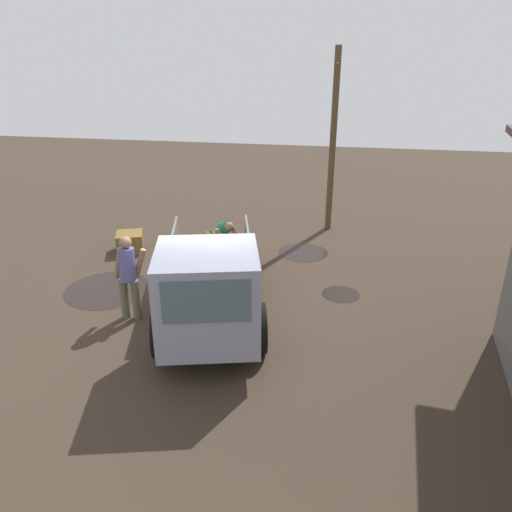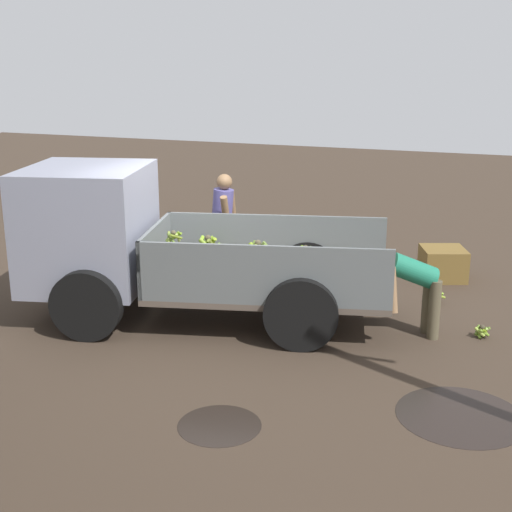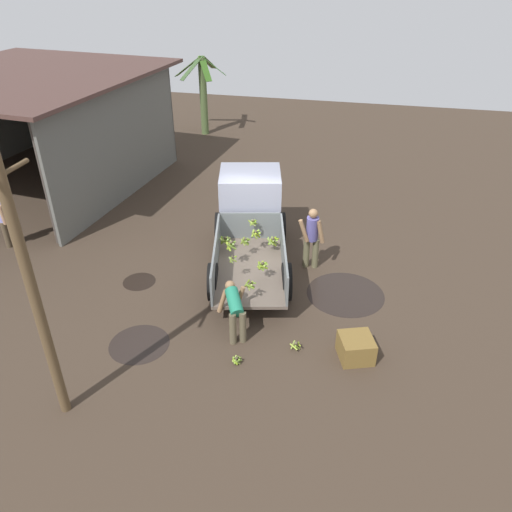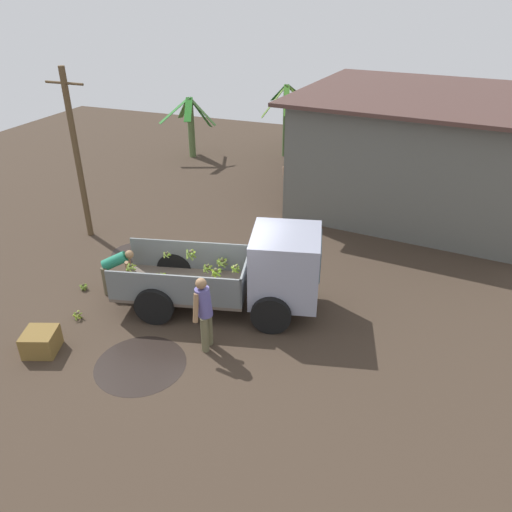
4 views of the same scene
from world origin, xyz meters
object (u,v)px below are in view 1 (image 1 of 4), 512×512
object	(u,v)px
wooden_crate_0	(130,242)
person_worker_loading	(225,233)
banana_bunch_on_ground_1	(176,249)
person_foreground_visitor	(128,274)
utility_pole	(333,140)
cargo_truck	(209,291)
banana_bunch_on_ground_0	(223,243)

from	to	relation	value
wooden_crate_0	person_worker_loading	bearing A→B (deg)	87.09
banana_bunch_on_ground_1	wooden_crate_0	size ratio (longest dim) A/B	0.37
person_foreground_visitor	wooden_crate_0	size ratio (longest dim) A/B	2.59
person_foreground_visitor	person_worker_loading	bearing A→B (deg)	-25.90
utility_pole	cargo_truck	bearing A→B (deg)	-16.50
cargo_truck	person_worker_loading	world-z (taller)	cargo_truck
banana_bunch_on_ground_0	banana_bunch_on_ground_1	xyz separation A→B (m)	(0.69, -1.12, 0.03)
person_foreground_visitor	banana_bunch_on_ground_1	size ratio (longest dim) A/B	7.06
cargo_truck	wooden_crate_0	world-z (taller)	cargo_truck
utility_pole	wooden_crate_0	distance (m)	6.25
utility_pole	person_worker_loading	world-z (taller)	utility_pole
person_worker_loading	wooden_crate_0	bearing A→B (deg)	-121.57
cargo_truck	wooden_crate_0	distance (m)	5.15
utility_pole	person_foreground_visitor	world-z (taller)	utility_pole
cargo_truck	person_foreground_visitor	xyz separation A→B (m)	(-0.68, -1.82, -0.12)
cargo_truck	person_worker_loading	bearing A→B (deg)	175.32
person_foreground_visitor	banana_bunch_on_ground_0	xyz separation A→B (m)	(-4.00, 0.97, -0.87)
wooden_crate_0	utility_pole	bearing A→B (deg)	116.96
utility_pole	person_foreground_visitor	xyz separation A→B (m)	(5.88, -3.76, -1.65)
banana_bunch_on_ground_0	wooden_crate_0	distance (m)	2.48
cargo_truck	person_worker_loading	distance (m)	3.87
cargo_truck	banana_bunch_on_ground_0	size ratio (longest dim) A/B	23.90
banana_bunch_on_ground_1	cargo_truck	bearing A→B (deg)	26.23
banana_bunch_on_ground_0	person_worker_loading	bearing A→B (deg)	16.91
person_foreground_visitor	banana_bunch_on_ground_1	distance (m)	3.42
person_foreground_visitor	banana_bunch_on_ground_1	bearing A→B (deg)	-1.73
utility_pole	person_foreground_visitor	size ratio (longest dim) A/B	2.91
banana_bunch_on_ground_1	utility_pole	bearing A→B (deg)	123.37
utility_pole	banana_bunch_on_ground_0	size ratio (longest dim) A/B	23.81
person_foreground_visitor	utility_pole	bearing A→B (deg)	-36.89
cargo_truck	utility_pole	world-z (taller)	utility_pole
person_worker_loading	banana_bunch_on_ground_1	xyz separation A→B (m)	(-0.18, -1.39, -0.60)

